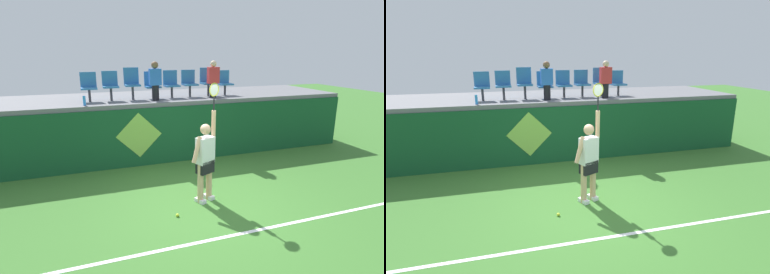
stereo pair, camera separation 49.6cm
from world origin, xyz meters
TOP-DOWN VIEW (x-y plane):
  - ground_plane at (0.00, 0.00)m, footprint 40.00×40.00m
  - court_back_wall at (0.00, 2.88)m, footprint 11.86×0.20m
  - spectator_platform at (0.00, 4.26)m, footprint 11.86×2.88m
  - court_baseline_stripe at (0.00, -1.19)m, footprint 10.67×0.08m
  - tennis_player at (0.05, 0.23)m, footprint 0.71×0.39m
  - tennis_ball at (-0.72, -0.24)m, footprint 0.07×0.07m
  - water_bottle at (-2.26, 3.05)m, footprint 0.07×0.07m
  - stadium_chair_0 at (-2.11, 3.73)m, footprint 0.44×0.42m
  - stadium_chair_1 at (-1.52, 3.73)m, footprint 0.44×0.42m
  - stadium_chair_2 at (-0.90, 3.74)m, footprint 0.44×0.42m
  - stadium_chair_3 at (-0.29, 3.73)m, footprint 0.44×0.42m
  - stadium_chair_4 at (0.29, 3.73)m, footprint 0.44×0.42m
  - stadium_chair_5 at (0.87, 3.73)m, footprint 0.44×0.42m
  - stadium_chair_6 at (1.50, 3.73)m, footprint 0.44×0.42m
  - stadium_chair_7 at (2.08, 3.73)m, footprint 0.44×0.42m
  - spectator_0 at (-0.29, 3.31)m, footprint 0.34×0.20m
  - spectator_1 at (1.50, 3.28)m, footprint 0.34×0.20m
  - wall_signage_mount at (-0.91, 2.77)m, footprint 1.27×0.01m

SIDE VIEW (x-z plane):
  - ground_plane at x=0.00m, z-range 0.00..0.00m
  - wall_signage_mount at x=-0.91m, z-range -0.77..0.77m
  - court_baseline_stripe at x=0.00m, z-range 0.00..0.01m
  - tennis_ball at x=-0.72m, z-range 0.00..0.07m
  - court_back_wall at x=0.00m, z-range 0.00..1.65m
  - tennis_player at x=0.05m, z-range -0.30..2.23m
  - spectator_platform at x=0.00m, z-range 1.65..1.77m
  - water_bottle at x=-2.26m, z-range 1.77..2.02m
  - stadium_chair_7 at x=2.08m, z-range 1.81..2.59m
  - stadium_chair_3 at x=-0.29m, z-range 1.80..2.60m
  - stadium_chair_4 at x=0.29m, z-range 1.81..2.63m
  - stadium_chair_0 at x=-2.11m, z-range 1.81..2.63m
  - stadium_chair_5 at x=0.87m, z-range 1.82..2.64m
  - stadium_chair_1 at x=-1.52m, z-range 1.82..2.66m
  - stadium_chair_6 at x=1.50m, z-range 1.82..2.70m
  - stadium_chair_2 at x=-0.90m, z-range 1.82..2.75m
  - spectator_1 at x=1.50m, z-range 1.79..2.91m
  - spectator_0 at x=-0.29m, z-range 1.80..2.90m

